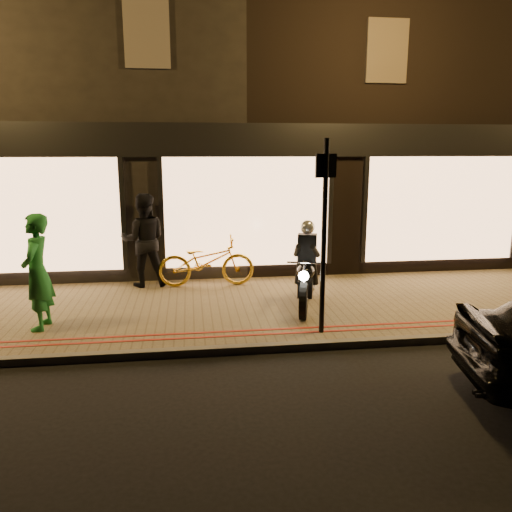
{
  "coord_description": "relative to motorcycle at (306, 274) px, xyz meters",
  "views": [
    {
      "loc": [
        -1.25,
        -6.84,
        2.96
      ],
      "look_at": [
        -0.11,
        1.75,
        1.1
      ],
      "focal_mm": 35.0,
      "sensor_mm": 36.0,
      "label": 1
    }
  ],
  "objects": [
    {
      "name": "person_dark",
      "position": [
        -3.03,
        1.88,
        0.36
      ],
      "size": [
        0.99,
        0.8,
        1.95
      ],
      "primitive_type": "imported",
      "rotation": [
        0.0,
        0.0,
        3.21
      ],
      "color": "black",
      "rests_on": "sidewalk"
    },
    {
      "name": "building_row",
      "position": [
        -0.81,
        7.24,
        3.51
      ],
      "size": [
        48.0,
        10.11,
        8.5
      ],
      "color": "black",
      "rests_on": "ground"
    },
    {
      "name": "sign_post",
      "position": [
        -0.05,
        -1.31,
        1.06
      ],
      "size": [
        0.34,
        0.13,
        3.0
      ],
      "rotation": [
        0.0,
        0.0,
        0.28
      ],
      "color": "black",
      "rests_on": "sidewalk"
    },
    {
      "name": "bicycle_gold",
      "position": [
        -1.75,
        1.69,
        -0.09
      ],
      "size": [
        2.0,
        0.7,
        1.05
      ],
      "primitive_type": "imported",
      "rotation": [
        0.0,
        0.0,
        1.57
      ],
      "color": "gold",
      "rests_on": "sidewalk"
    },
    {
      "name": "person_green",
      "position": [
        -4.49,
        -0.53,
        0.32
      ],
      "size": [
        0.47,
        0.69,
        1.87
      ],
      "primitive_type": "imported",
      "rotation": [
        0.0,
        0.0,
        -1.6
      ],
      "color": "#1F7631",
      "rests_on": "sidewalk"
    },
    {
      "name": "sidewalk",
      "position": [
        -0.81,
        0.25,
        -0.67
      ],
      "size": [
        50.0,
        4.0,
        0.12
      ],
      "primitive_type": "cube",
      "color": "#716246",
      "rests_on": "ground"
    },
    {
      "name": "red_kerb_lines",
      "position": [
        -0.81,
        -1.2,
        -0.61
      ],
      "size": [
        50.0,
        0.26,
        0.01
      ],
      "color": "maroon",
      "rests_on": "sidewalk"
    },
    {
      "name": "ground",
      "position": [
        -0.81,
        -1.75,
        -0.73
      ],
      "size": [
        90.0,
        90.0,
        0.0
      ],
      "primitive_type": "plane",
      "color": "black",
      "rests_on": "ground"
    },
    {
      "name": "motorcycle",
      "position": [
        0.0,
        0.0,
        0.0
      ],
      "size": [
        0.8,
        1.89,
        1.59
      ],
      "rotation": [
        0.0,
        0.0,
        -0.29
      ],
      "color": "black",
      "rests_on": "sidewalk"
    },
    {
      "name": "kerb_stone",
      "position": [
        -0.81,
        -1.7,
        -0.67
      ],
      "size": [
        50.0,
        0.14,
        0.12
      ],
      "primitive_type": "cube",
      "color": "#59544C",
      "rests_on": "ground"
    }
  ]
}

